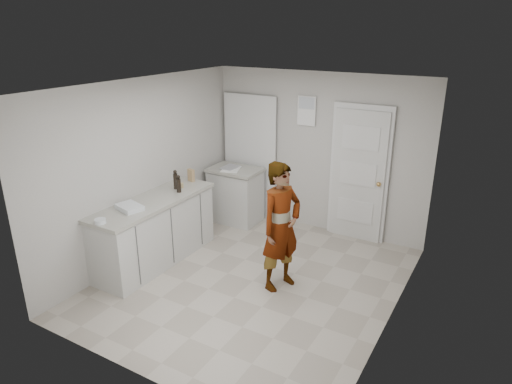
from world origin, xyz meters
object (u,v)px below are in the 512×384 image
Objects in this scene: oil_cruet_a at (179,184)px; egg_bowl at (100,221)px; spice_jar at (182,185)px; person at (281,227)px; cake_mix_box at (191,175)px; oil_cruet_b at (176,180)px; baking_dish at (129,207)px.

egg_bowl is at bearing -95.50° from oil_cruet_a.
egg_bowl is (-0.13, -1.31, -0.09)m from oil_cruet_a.
spice_jar reaches higher than egg_bowl.
cake_mix_box is (-1.82, 0.58, 0.20)m from person.
oil_cruet_b is (-0.13, 0.09, 0.02)m from oil_cruet_a.
person is 5.77× the size of oil_cruet_b.
cake_mix_box reaches higher than egg_bowl.
oil_cruet_b reaches higher than baking_dish.
baking_dish is (0.01, -1.29, -0.07)m from cake_mix_box.
cake_mix_box is 2.58× the size of spice_jar.
cake_mix_box is 0.65× the size of oil_cruet_b.
person is at bearing 33.65° from egg_bowl.
person is 11.94× the size of egg_bowl.
oil_cruet_a reaches higher than baking_dish.
cake_mix_box is at bearing 90.43° from baking_dish.
baking_dish is (-1.81, -0.71, 0.13)m from person.
oil_cruet_a is (0.08, -0.17, 0.08)m from spice_jar.
oil_cruet_b is at bearing 145.36° from oil_cruet_a.
egg_bowl is at bearing 142.83° from person.
egg_bowl is (0.00, -1.40, -0.11)m from oil_cruet_b.
oil_cruet_b is at bearing 90.06° from egg_bowl.
baking_dish is (-0.14, -0.82, -0.09)m from oil_cruet_a.
cake_mix_box is at bearing 107.48° from oil_cruet_a.
egg_bowl is (-0.05, -1.47, -0.01)m from spice_jar.
person is at bearing -8.94° from spice_jar.
oil_cruet_a is (-1.67, 0.11, 0.23)m from person.
person is 1.92m from cake_mix_box.
baking_dish is at bearing -90.71° from oil_cruet_b.
oil_cruet_a is (0.15, -0.47, 0.03)m from cake_mix_box.
spice_jar is at bearing 100.23° from person.
cake_mix_box is at bearing 93.12° from oil_cruet_b.
cake_mix_box is 0.47× the size of baking_dish.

